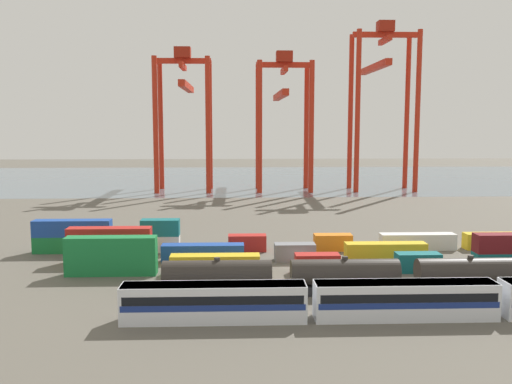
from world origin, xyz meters
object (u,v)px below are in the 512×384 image
(shipping_container_4, at_px, (418,262))
(gantry_crane_east, at_px, (382,89))
(passenger_train, at_px, (405,298))
(shipping_container_0, at_px, (112,265))
(shipping_container_14, at_px, (73,244))
(freight_tank_row, at_px, (470,274))
(shipping_container_9, at_px, (110,254))
(shipping_container_21, at_px, (501,241))
(gantry_crane_central, at_px, (283,107))
(shipping_container_2, at_px, (215,264))
(gantry_crane_west, at_px, (184,103))

(shipping_container_4, xyz_separation_m, gantry_crane_east, (20.14, 97.95, 29.69))
(passenger_train, xyz_separation_m, shipping_container_0, (-34.30, 18.31, -0.84))
(shipping_container_14, bearing_deg, freight_tank_row, -23.02)
(shipping_container_14, distance_m, gantry_crane_east, 114.22)
(shipping_container_9, relative_size, shipping_container_21, 1.00)
(passenger_train, xyz_separation_m, shipping_container_4, (7.45, 18.31, -0.84))
(shipping_container_0, distance_m, gantry_crane_central, 106.75)
(shipping_container_0, distance_m, shipping_container_21, 61.46)
(passenger_train, height_order, gantry_crane_central, gantry_crane_central)
(shipping_container_14, bearing_deg, passenger_train, -36.27)
(shipping_container_14, bearing_deg, gantry_crane_central, 64.63)
(freight_tank_row, xyz_separation_m, gantry_crane_east, (16.96, 107.40, 28.83))
(passenger_train, height_order, shipping_container_21, passenger_train)
(gantry_crane_central, bearing_deg, passenger_train, -88.66)
(shipping_container_0, relative_size, shipping_container_4, 2.00)
(shipping_container_0, bearing_deg, freight_tank_row, -11.88)
(shipping_container_2, bearing_deg, gantry_crane_central, 79.91)
(gantry_crane_central, bearing_deg, shipping_container_0, -107.67)
(shipping_container_0, bearing_deg, shipping_container_9, 104.18)
(shipping_container_0, distance_m, gantry_crane_east, 119.61)
(gantry_crane_west, bearing_deg, shipping_container_4, -67.62)
(shipping_container_4, xyz_separation_m, shipping_container_21, (18.21, 13.48, 0.00))
(shipping_container_21, bearing_deg, shipping_container_0, -167.33)
(shipping_container_0, xyz_separation_m, shipping_container_14, (-9.02, 13.48, 0.00))
(passenger_train, bearing_deg, shipping_container_14, 143.73)
(shipping_container_14, bearing_deg, gantry_crane_west, 83.14)
(gantry_crane_west, distance_m, gantry_crane_east, 60.86)
(shipping_container_21, height_order, gantry_crane_east, gantry_crane_east)
(passenger_train, xyz_separation_m, shipping_container_14, (-43.32, 31.79, -0.84))
(shipping_container_21, bearing_deg, shipping_container_14, 180.00)
(passenger_train, bearing_deg, shipping_container_2, 138.06)
(shipping_container_2, distance_m, shipping_container_21, 47.97)
(passenger_train, distance_m, freight_tank_row, 13.84)
(shipping_container_21, relative_size, gantry_crane_east, 0.24)
(gantry_crane_west, height_order, gantry_crane_central, gantry_crane_west)
(passenger_train, xyz_separation_m, shipping_container_21, (25.66, 31.79, -0.84))
(shipping_container_2, bearing_deg, shipping_container_0, 180.00)
(shipping_container_2, bearing_deg, gantry_crane_west, 97.36)
(freight_tank_row, xyz_separation_m, shipping_container_14, (-53.95, 22.93, -0.86))
(shipping_container_9, relative_size, gantry_crane_west, 0.28)
(gantry_crane_west, bearing_deg, shipping_container_21, -55.34)
(passenger_train, distance_m, gantry_crane_central, 119.71)
(gantry_crane_west, relative_size, gantry_crane_central, 1.03)
(passenger_train, bearing_deg, shipping_container_21, 51.10)
(shipping_container_14, xyz_separation_m, shipping_container_21, (68.98, 0.00, 0.00))
(shipping_container_21, bearing_deg, shipping_container_4, -143.49)
(shipping_container_9, bearing_deg, passenger_train, -34.83)
(gantry_crane_west, height_order, gantry_crane_east, gantry_crane_east)
(gantry_crane_west, bearing_deg, shipping_container_0, -90.70)
(shipping_container_2, height_order, shipping_container_9, same)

